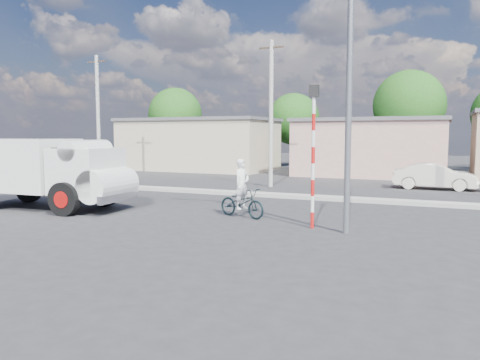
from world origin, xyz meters
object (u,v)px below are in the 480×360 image
at_px(traffic_pole, 313,144).
at_px(car_cream, 435,176).
at_px(bicycle, 242,203).
at_px(truck, 49,170).
at_px(streetlight, 344,61).
at_px(cyclist, 242,193).

bearing_deg(traffic_pole, car_cream, 76.04).
distance_m(bicycle, traffic_pole, 3.56).
distance_m(truck, streetlight, 11.86).
height_order(cyclist, traffic_pole, traffic_pole).
xyz_separation_m(truck, cyclist, (7.65, 1.24, -0.63)).
relative_size(truck, cyclist, 3.86).
relative_size(car_cream, traffic_pole, 0.96).
xyz_separation_m(bicycle, streetlight, (3.69, -1.19, 4.45)).
height_order(truck, streetlight, streetlight).
bearing_deg(streetlight, bicycle, 162.17).
relative_size(cyclist, traffic_pole, 0.40).
bearing_deg(car_cream, truck, 134.24).
bearing_deg(cyclist, streetlight, -89.94).
bearing_deg(streetlight, cyclist, 162.17).
relative_size(bicycle, traffic_pole, 0.45).
bearing_deg(truck, streetlight, -3.71).
bearing_deg(cyclist, truck, 117.08).
xyz_separation_m(car_cream, traffic_pole, (-3.19, -12.83, 1.91)).
xyz_separation_m(cyclist, streetlight, (3.69, -1.19, 4.09)).
height_order(traffic_pole, streetlight, streetlight).
distance_m(bicycle, car_cream, 13.33).
distance_m(traffic_pole, streetlight, 2.56).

